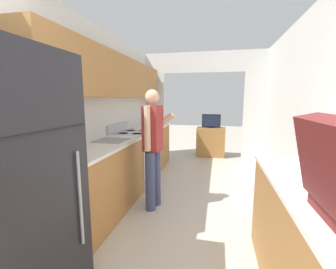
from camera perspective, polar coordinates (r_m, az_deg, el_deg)
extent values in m
cube|color=silver|center=(2.87, -24.84, 3.96)|extent=(0.06, 7.06, 2.50)
cube|color=#9E6B38|center=(3.68, -12.83, 14.04)|extent=(0.32, 3.58, 0.62)
cube|color=silver|center=(2.50, 36.67, 2.39)|extent=(0.06, 7.06, 2.50)
cube|color=silver|center=(5.49, -4.25, 4.41)|extent=(0.65, 0.06, 2.05)
cube|color=silver|center=(5.32, 21.98, 3.65)|extent=(0.65, 0.06, 2.05)
cube|color=silver|center=(5.31, 9.00, 17.71)|extent=(3.10, 0.06, 0.45)
cube|color=#9E6B38|center=(2.93, -17.51, -11.91)|extent=(0.60, 1.67, 0.87)
cube|color=silver|center=(2.80, -18.00, -3.28)|extent=(0.62, 1.68, 0.03)
cube|color=#9E6B38|center=(4.86, -4.57, -3.22)|extent=(0.60, 1.13, 0.87)
cube|color=silver|center=(4.79, -4.62, 2.08)|extent=(0.62, 1.14, 0.03)
cube|color=#9EA3A8|center=(3.16, -14.19, -1.49)|extent=(0.42, 0.44, 0.00)
cube|color=#9E6B38|center=(1.95, 34.44, -24.49)|extent=(0.60, 1.70, 0.87)
cube|color=silver|center=(1.75, 35.78, -11.89)|extent=(0.62, 1.73, 0.03)
cube|color=black|center=(1.83, -36.55, -11.12)|extent=(0.74, 0.80, 1.77)
cube|color=black|center=(1.48, -28.48, 0.72)|extent=(0.01, 0.76, 0.01)
cylinder|color=#99999E|center=(1.81, -21.38, -14.97)|extent=(0.02, 0.02, 0.71)
cube|color=#B7B7BC|center=(3.98, -8.52, -5.80)|extent=(0.62, 0.78, 0.90)
cube|color=black|center=(3.88, -4.16, -6.11)|extent=(0.01, 0.53, 0.27)
cylinder|color=#B7B7BC|center=(3.82, -3.91, -2.86)|extent=(0.02, 0.62, 0.02)
cube|color=#B7B7BC|center=(3.99, -12.58, 1.77)|extent=(0.04, 0.78, 0.14)
cylinder|color=#232328|center=(3.69, -7.84, 0.17)|extent=(0.16, 0.16, 0.01)
cylinder|color=#232328|center=(4.01, -6.13, 0.90)|extent=(0.16, 0.16, 0.01)
cylinder|color=#232328|center=(3.78, -11.37, 0.29)|extent=(0.16, 0.16, 0.01)
cylinder|color=#232328|center=(4.09, -9.42, 1.00)|extent=(0.16, 0.16, 0.01)
cylinder|color=#384266|center=(3.01, -4.53, -11.79)|extent=(0.15, 0.15, 0.79)
cylinder|color=#384266|center=(3.15, -3.09, -10.80)|extent=(0.15, 0.15, 0.79)
cube|color=maroon|center=(2.91, -3.93, 1.56)|extent=(0.24, 0.24, 0.59)
cylinder|color=#DBAD89|center=(2.78, -5.28, 1.50)|extent=(0.09, 0.09, 0.56)
cylinder|color=#DBAD89|center=(3.04, -2.70, 2.16)|extent=(0.51, 0.17, 0.39)
sphere|color=#DBAD89|center=(2.89, -4.02, 9.57)|extent=(0.18, 0.18, 0.18)
cube|color=black|center=(1.74, 36.38, -10.08)|extent=(0.24, 0.27, 0.03)
cube|color=#33894C|center=(1.73, 36.57, -8.26)|extent=(0.18, 0.23, 0.03)
cube|color=#9E6B38|center=(5.89, 10.78, -1.85)|extent=(0.71, 0.42, 0.74)
cube|color=black|center=(5.79, 10.88, 1.76)|extent=(0.20, 0.16, 0.02)
cube|color=black|center=(5.77, 10.93, 3.46)|extent=(0.46, 0.04, 0.32)
cube|color=navy|center=(5.75, 10.92, 3.44)|extent=(0.42, 0.01, 0.29)
cube|color=#B7B7BC|center=(4.61, -4.29, 2.05)|extent=(0.10, 0.20, 0.00)
cube|color=black|center=(4.46, -4.86, 1.92)|extent=(0.06, 0.11, 0.02)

